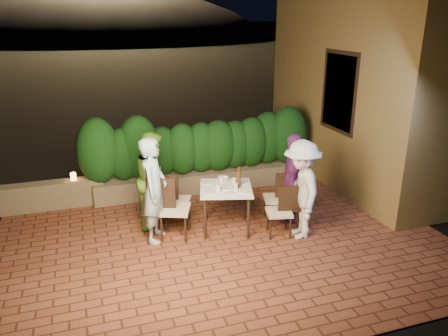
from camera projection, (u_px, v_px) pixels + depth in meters
name	position (u px, v px, depth m)	size (l,w,h in m)	color
ground	(226.00, 245.00, 6.88)	(400.00, 400.00, 0.00)	black
terrace_floor	(216.00, 233.00, 7.35)	(7.00, 6.00, 0.15)	brown
building_wall	(362.00, 62.00, 8.89)	(1.60, 5.00, 5.00)	olive
window_pane	(340.00, 92.00, 8.38)	(0.08, 1.00, 1.40)	black
window_frame	(340.00, 92.00, 8.38)	(0.06, 1.15, 1.55)	black
planter	(199.00, 180.00, 8.93)	(4.20, 0.55, 0.40)	brown
hedge	(199.00, 145.00, 8.68)	(4.00, 0.70, 1.10)	#103810
parapet	(42.00, 196.00, 8.03)	(2.20, 0.30, 0.50)	brown
hill	(107.00, 69.00, 62.53)	(52.00, 40.00, 22.00)	black
dining_table	(226.00, 208.00, 7.23)	(0.83, 0.83, 0.75)	white
plate_nw	(209.00, 193.00, 6.88)	(0.19, 0.19, 0.01)	white
plate_sw	(206.00, 183.00, 7.29)	(0.21, 0.21, 0.01)	white
plate_ne	(244.00, 192.00, 6.92)	(0.21, 0.21, 0.01)	white
plate_se	(241.00, 182.00, 7.32)	(0.24, 0.24, 0.01)	white
plate_centre	(225.00, 188.00, 7.07)	(0.25, 0.25, 0.01)	white
plate_front	(231.00, 194.00, 6.84)	(0.20, 0.20, 0.01)	white
glass_nw	(218.00, 188.00, 6.91)	(0.07, 0.07, 0.12)	silver
glass_sw	(222.00, 180.00, 7.29)	(0.06, 0.06, 0.11)	silver
glass_ne	(236.00, 187.00, 6.97)	(0.07, 0.07, 0.12)	silver
glass_se	(234.00, 181.00, 7.22)	(0.06, 0.06, 0.11)	silver
beer_bottle	(239.00, 177.00, 7.07)	(0.07, 0.07, 0.35)	#512C0D
bowl	(223.00, 179.00, 7.41)	(0.19, 0.19, 0.05)	white
chair_left_front	(175.00, 208.00, 6.94)	(0.46, 0.46, 1.00)	black
chair_left_back	(177.00, 200.00, 7.39)	(0.41, 0.41, 0.89)	black
chair_right_front	(279.00, 211.00, 7.02)	(0.39, 0.39, 0.85)	black
chair_right_back	(276.00, 197.00, 7.51)	(0.40, 0.40, 0.87)	black
diner_blue	(154.00, 190.00, 6.75)	(0.61, 0.40, 1.68)	#A3C0D2
diner_green	(154.00, 179.00, 7.27)	(0.79, 0.62, 1.63)	#75B438
diner_white	(301.00, 190.00, 6.86)	(1.04, 0.60, 1.61)	silver
diner_purple	(293.00, 178.00, 7.42)	(0.91, 0.38, 1.56)	#6F2673
parapet_lamp	(73.00, 176.00, 8.09)	(0.10, 0.10, 0.14)	orange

